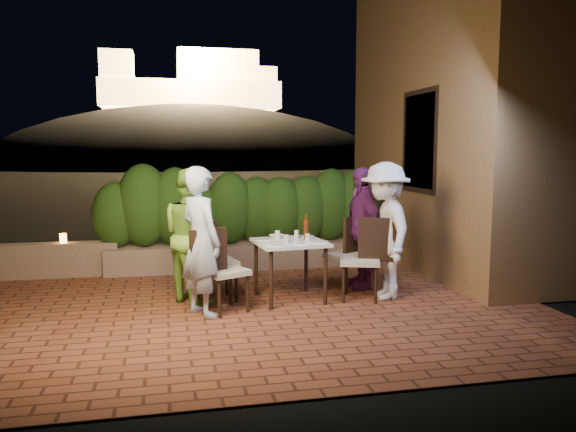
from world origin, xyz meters
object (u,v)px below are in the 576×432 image
object	(u,v)px
bowl	(277,236)
diner_green	(192,235)
diner_white	(385,230)
chair_right_back	(345,254)
parapet_lamp	(63,238)
dining_table	(290,270)
chair_left_front	(225,270)
chair_left_back	(217,260)
diner_blue	(201,242)
diner_purple	(362,228)
chair_right_front	(360,259)
beer_bottle	(306,227)

from	to	relation	value
bowl	diner_green	world-z (taller)	diner_green
bowl	diner_white	size ratio (longest dim) A/B	0.11
chair_right_back	parapet_lamp	xyz separation A→B (m)	(-3.84, 1.64, 0.08)
dining_table	chair_left_front	xyz separation A→B (m)	(-0.84, -0.33, 0.12)
bowl	chair_left_back	xyz separation A→B (m)	(-0.78, -0.07, -0.27)
bowl	diner_white	distance (m)	1.37
dining_table	diner_blue	world-z (taller)	diner_blue
diner_purple	diner_green	bearing A→B (deg)	-88.58
bowl	chair_left_front	bearing A→B (deg)	-141.29
chair_left_front	chair_right_front	distance (m)	1.72
chair_right_front	diner_purple	bearing A→B (deg)	-93.78
chair_left_front	diner_blue	bearing A→B (deg)	174.05
chair_right_back	diner_blue	xyz separation A→B (m)	(-1.96, -0.79, 0.36)
chair_left_front	chair_right_front	world-z (taller)	chair_right_front
parapet_lamp	dining_table	bearing A→B (deg)	-33.77
bowl	diner_green	xyz separation A→B (m)	(-1.08, -0.06, 0.06)
beer_bottle	chair_left_front	bearing A→B (deg)	-159.68
bowl	chair_right_back	bearing A→B (deg)	6.74
beer_bottle	chair_right_front	world-z (taller)	beer_bottle
bowl	diner_purple	bearing A→B (deg)	8.23
dining_table	parapet_lamp	bearing A→B (deg)	146.23
beer_bottle	chair_right_back	xyz separation A→B (m)	(0.62, 0.30, -0.43)
chair_left_front	diner_purple	xyz separation A→B (m)	(1.94, 0.76, 0.33)
chair_left_back	diner_blue	xyz separation A→B (m)	(-0.22, -0.61, 0.34)
chair_left_front	diner_purple	size ratio (longest dim) A/B	0.60
bowl	diner_white	bearing A→B (deg)	-16.48
diner_green	bowl	bearing A→B (deg)	-115.99
diner_blue	parapet_lamp	xyz separation A→B (m)	(-1.88, 2.43, -0.28)
beer_bottle	chair_right_back	world-z (taller)	beer_bottle
chair_right_front	diner_blue	world-z (taller)	diner_blue
bowl	parapet_lamp	world-z (taller)	bowl
dining_table	parapet_lamp	world-z (taller)	dining_table
chair_right_back	diner_white	xyz separation A→B (m)	(0.36, -0.50, 0.38)
chair_right_back	dining_table	bearing A→B (deg)	-7.39
beer_bottle	dining_table	bearing A→B (deg)	-164.62
diner_purple	dining_table	bearing A→B (deg)	-73.21
dining_table	bowl	size ratio (longest dim) A/B	4.51
chair_left_back	parapet_lamp	bearing A→B (deg)	127.26
diner_white	diner_green	bearing A→B (deg)	-95.38
chair_right_front	diner_white	xyz separation A→B (m)	(0.34, 0.01, 0.34)
chair_left_front	chair_right_back	world-z (taller)	chair_left_front
diner_green	parapet_lamp	distance (m)	2.58
chair_left_front	diner_white	xyz separation A→B (m)	(2.04, 0.20, 0.37)
beer_bottle	diner_white	size ratio (longest dim) A/B	0.19
chair_left_back	chair_right_front	size ratio (longest dim) A/B	0.97
dining_table	diner_blue	size ratio (longest dim) A/B	0.49
chair_right_back	diner_blue	size ratio (longest dim) A/B	0.58
chair_right_front	chair_right_back	world-z (taller)	chair_right_front
beer_bottle	diner_purple	xyz separation A→B (m)	(0.87, 0.36, -0.09)
chair_left_front	diner_blue	world-z (taller)	diner_blue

